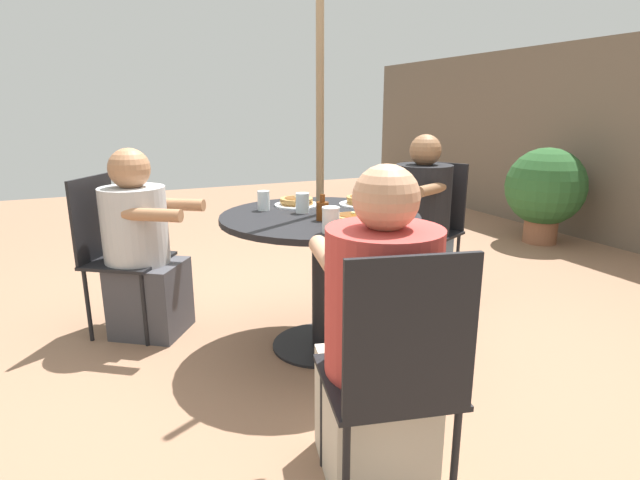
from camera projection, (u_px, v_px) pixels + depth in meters
name	position (u px, v px, depth m)	size (l,w,h in m)	color
ground_plane	(320.00, 345.00, 2.82)	(12.00, 12.00, 0.00)	#8C664C
patio_table	(320.00, 239.00, 2.66)	(1.05, 1.05, 0.76)	black
umbrella_pole	(320.00, 146.00, 2.53)	(0.04, 0.04, 2.22)	#846B4C
patio_chair_north	(113.00, 246.00, 2.90)	(0.57, 0.57, 0.93)	black
diner_north	(142.00, 253.00, 2.88)	(0.58, 0.61, 1.09)	#3D3D42
patio_chair_east	(396.00, 371.00, 1.53)	(0.49, 0.49, 0.93)	black
diner_east	(378.00, 348.00, 1.70)	(0.55, 0.47, 1.14)	beige
patio_chair_south	(432.00, 220.00, 3.58)	(0.54, 0.54, 0.93)	black
diner_south	(419.00, 226.00, 3.45)	(0.53, 0.58, 1.13)	slate
pancake_plate_a	(353.00, 220.00, 2.39)	(0.25, 0.25, 0.06)	white
pancake_plate_b	(297.00, 202.00, 2.85)	(0.25, 0.25, 0.06)	white
pancake_plate_c	(362.00, 201.00, 2.87)	(0.25, 0.25, 0.06)	white
syrup_bottle	(322.00, 210.00, 2.48)	(0.08, 0.06, 0.13)	#602D0F
coffee_cup	(331.00, 220.00, 2.22)	(0.08, 0.08, 0.12)	white
drinking_glass_a	(302.00, 203.00, 2.65)	(0.07, 0.07, 0.11)	silver
drinking_glass_b	(264.00, 201.00, 2.72)	(0.07, 0.07, 0.11)	silver
potted_shrub	(545.00, 189.00, 4.84)	(0.75, 0.75, 0.94)	brown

